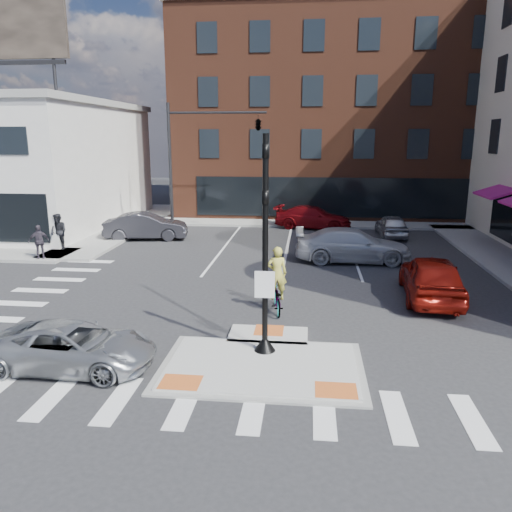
# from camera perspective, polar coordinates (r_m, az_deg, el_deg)

# --- Properties ---
(ground) EXTENTS (120.00, 120.00, 0.00)m
(ground) POSITION_cam_1_polar(r_m,az_deg,el_deg) (14.08, 0.86, -11.83)
(ground) COLOR #28282B
(ground) RESTS_ON ground
(refuge_island) EXTENTS (5.40, 4.65, 0.13)m
(refuge_island) POSITION_cam_1_polar(r_m,az_deg,el_deg) (13.82, 0.76, -12.09)
(refuge_island) COLOR gray
(refuge_island) RESTS_ON ground
(sidewalk_nw) EXTENTS (23.50, 20.50, 0.15)m
(sidewalk_nw) POSITION_cam_1_polar(r_m,az_deg,el_deg) (33.73, -26.11, 1.99)
(sidewalk_nw) COLOR gray
(sidewalk_nw) RESTS_ON ground
(sidewalk_n) EXTENTS (26.00, 3.00, 0.15)m
(sidewalk_n) POSITION_cam_1_polar(r_m,az_deg,el_deg) (35.22, 9.05, 3.65)
(sidewalk_n) COLOR gray
(sidewalk_n) RESTS_ON ground
(building_n) EXTENTS (24.40, 18.40, 15.50)m
(building_n) POSITION_cam_1_polar(r_m,az_deg,el_deg) (44.73, 8.81, 15.67)
(building_n) COLOR #552A1A
(building_n) RESTS_ON ground
(building_far_left) EXTENTS (10.00, 12.00, 10.00)m
(building_far_left) POSITION_cam_1_polar(r_m,az_deg,el_deg) (64.88, 1.60, 12.64)
(building_far_left) COLOR slate
(building_far_left) RESTS_ON ground
(building_far_right) EXTENTS (12.00, 12.00, 12.00)m
(building_far_right) POSITION_cam_1_polar(r_m,az_deg,el_deg) (67.13, 13.18, 13.18)
(building_far_right) COLOR brown
(building_far_right) RESTS_ON ground
(signal_pole) EXTENTS (0.60, 0.60, 5.98)m
(signal_pole) POSITION_cam_1_polar(r_m,az_deg,el_deg) (13.62, 1.05, -2.11)
(signal_pole) COLOR black
(signal_pole) RESTS_ON refuge_island
(mast_arm_signal) EXTENTS (6.10, 2.24, 8.00)m
(mast_arm_signal) POSITION_cam_1_polar(r_m,az_deg,el_deg) (31.01, -2.54, 13.87)
(mast_arm_signal) COLOR black
(mast_arm_signal) RESTS_ON ground
(silver_suv) EXTENTS (4.45, 2.13, 1.23)m
(silver_suv) POSITION_cam_1_polar(r_m,az_deg,el_deg) (14.26, -20.27, -9.68)
(silver_suv) COLOR #A8ACAF
(silver_suv) RESTS_ON ground
(red_sedan) EXTENTS (2.42, 5.17, 1.71)m
(red_sedan) POSITION_cam_1_polar(r_m,az_deg,el_deg) (19.92, 19.41, -2.30)
(red_sedan) COLOR maroon
(red_sedan) RESTS_ON ground
(white_pickup) EXTENTS (5.66, 2.42, 1.63)m
(white_pickup) POSITION_cam_1_polar(r_m,az_deg,el_deg) (24.92, 10.99, 1.21)
(white_pickup) COLOR silver
(white_pickup) RESTS_ON ground
(bg_car_dark) EXTENTS (5.07, 2.48, 1.60)m
(bg_car_dark) POSITION_cam_1_polar(r_m,az_deg,el_deg) (30.48, -12.47, 3.35)
(bg_car_dark) COLOR #2A2A2F
(bg_car_dark) RESTS_ON ground
(bg_car_silver) EXTENTS (1.67, 4.00, 1.35)m
(bg_car_silver) POSITION_cam_1_polar(r_m,az_deg,el_deg) (31.75, 15.24, 3.36)
(bg_car_silver) COLOR #B8BBC0
(bg_car_silver) RESTS_ON ground
(bg_car_red) EXTENTS (5.37, 2.99, 1.47)m
(bg_car_red) POSITION_cam_1_polar(r_m,az_deg,el_deg) (33.61, 6.53, 4.40)
(bg_car_red) COLOR maroon
(bg_car_red) RESTS_ON ground
(cyclist) EXTENTS (0.95, 1.96, 2.34)m
(cyclist) POSITION_cam_1_polar(r_m,az_deg,el_deg) (17.50, 2.39, -3.89)
(cyclist) COLOR #3F3F44
(cyclist) RESTS_ON ground
(pedestrian_a) EXTENTS (1.12, 0.99, 1.92)m
(pedestrian_a) POSITION_cam_1_polar(r_m,az_deg,el_deg) (28.38, -21.62, 2.60)
(pedestrian_a) COLOR black
(pedestrian_a) RESTS_ON sidewalk_nw
(pedestrian_b) EXTENTS (1.05, 0.86, 1.67)m
(pedestrian_b) POSITION_cam_1_polar(r_m,az_deg,el_deg) (26.68, -23.56, 1.51)
(pedestrian_b) COLOR #36313C
(pedestrian_b) RESTS_ON sidewalk_nw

